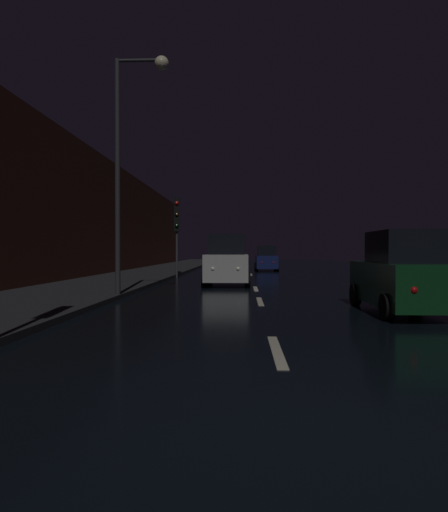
{
  "coord_description": "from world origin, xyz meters",
  "views": [
    {
      "loc": [
        -0.52,
        -3.79,
        1.53
      ],
      "look_at": [
        -1.37,
        16.64,
        1.27
      ],
      "focal_mm": 31.39,
      "sensor_mm": 36.0,
      "label": 1
    }
  ],
  "objects": [
    {
      "name": "ground",
      "position": [
        0.0,
        24.5,
        -0.01
      ],
      "size": [
        25.48,
        84.0,
        0.02
      ],
      "primitive_type": "cube",
      "color": "black"
    },
    {
      "name": "sidewalk_left",
      "position": [
        -6.54,
        24.5,
        0.07
      ],
      "size": [
        4.4,
        84.0,
        0.15
      ],
      "primitive_type": "cube",
      "color": "#28282B",
      "rests_on": "ground"
    },
    {
      "name": "building_facade_left",
      "position": [
        -9.14,
        21.0,
        3.58
      ],
      "size": [
        0.8,
        63.0,
        7.15
      ],
      "primitive_type": "cube",
      "color": "#472319",
      "rests_on": "ground"
    },
    {
      "name": "lane_centerline",
      "position": [
        0.0,
        12.76,
        0.01
      ],
      "size": [
        0.16,
        23.7,
        0.01
      ],
      "color": "beige",
      "rests_on": "ground"
    },
    {
      "name": "traffic_light_far_left",
      "position": [
        -4.24,
        21.33,
        3.24
      ],
      "size": [
        0.35,
        0.48,
        4.5
      ],
      "rotation": [
        0.0,
        0.0,
        -1.44
      ],
      "color": "#38383A",
      "rests_on": "ground"
    },
    {
      "name": "streetlamp_overhead",
      "position": [
        -4.0,
        10.09,
        4.99
      ],
      "size": [
        1.7,
        0.44,
        7.58
      ],
      "color": "#2D2D30",
      "rests_on": "ground"
    },
    {
      "name": "car_approaching_headlights",
      "position": [
        -1.21,
        16.22,
        1.01
      ],
      "size": [
        2.03,
        4.39,
        2.21
      ],
      "rotation": [
        0.0,
        0.0,
        -1.57
      ],
      "color": "silver",
      "rests_on": "ground"
    },
    {
      "name": "car_parked_right_near",
      "position": [
        3.44,
        7.37,
        0.92
      ],
      "size": [
        1.84,
        3.98,
        2.01
      ],
      "rotation": [
        0.0,
        0.0,
        1.57
      ],
      "color": "#0F3819",
      "rests_on": "ground"
    },
    {
      "name": "car_distant_taillights",
      "position": [
        1.27,
        29.99,
        0.85
      ],
      "size": [
        1.71,
        3.7,
        1.86
      ],
      "rotation": [
        0.0,
        0.0,
        1.57
      ],
      "color": "#141E51",
      "rests_on": "ground"
    }
  ]
}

